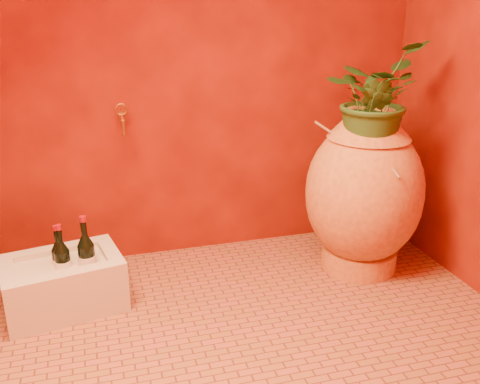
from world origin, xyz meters
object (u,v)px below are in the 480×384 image
object	(u,v)px
stone_basin	(63,284)
wine_bottle_b	(87,258)
amphora	(364,192)
wine_bottle_c	(60,261)
wine_bottle_a	(63,263)
wall_tap	(122,117)

from	to	relation	value
stone_basin	wine_bottle_b	size ratio (longest dim) A/B	1.80
amphora	wine_bottle_c	size ratio (longest dim) A/B	3.16
stone_basin	wine_bottle_a	xyz separation A→B (m)	(0.01, -0.03, 0.13)
wine_bottle_a	stone_basin	bearing A→B (deg)	114.11
wine_bottle_b	wall_tap	world-z (taller)	wall_tap
wine_bottle_a	wine_bottle_c	world-z (taller)	wine_bottle_a
wine_bottle_a	wine_bottle_c	size ratio (longest dim) A/B	1.08
wine_bottle_c	wall_tap	world-z (taller)	wall_tap
stone_basin	wine_bottle_c	world-z (taller)	wine_bottle_c
stone_basin	wine_bottle_c	distance (m)	0.12
stone_basin	wall_tap	xyz separation A→B (m)	(0.37, 0.40, 0.74)
wine_bottle_b	wine_bottle_c	size ratio (longest dim) A/B	1.19
wine_bottle_b	wall_tap	size ratio (longest dim) A/B	2.18
stone_basin	wine_bottle_a	size ratio (longest dim) A/B	1.98
wine_bottle_c	wine_bottle_a	bearing A→B (deg)	-69.62
wine_bottle_b	wine_bottle_c	bearing A→B (deg)	159.39
wine_bottle_b	wine_bottle_c	distance (m)	0.14
amphora	wine_bottle_b	xyz separation A→B (m)	(-1.50, -0.01, -0.19)
stone_basin	wine_bottle_a	bearing A→B (deg)	-65.89
wine_bottle_c	wall_tap	size ratio (longest dim) A/B	1.84
wine_bottle_b	wine_bottle_a	bearing A→B (deg)	178.40
amphora	wine_bottle_b	size ratio (longest dim) A/B	2.67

